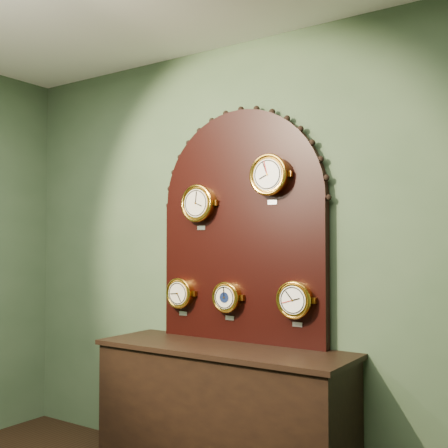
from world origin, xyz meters
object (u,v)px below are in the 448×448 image
Objects in this scene: hygrometer at (180,293)px; barometer at (227,297)px; arabic_clock at (270,175)px; tide_clock at (295,300)px; roman_clock at (198,203)px; display_board at (241,218)px; shop_counter at (222,417)px.

barometer is (0.38, 0.00, -0.01)m from hygrometer.
tide_clock is (0.17, 0.00, -0.76)m from arabic_clock.
display_board is at bearing 12.86° from roman_clock.
display_board is 6.09× the size of barometer.
hygrometer is 0.38m from barometer.
arabic_clock is 0.78m from tide_clock.
barometer is (-0.07, 0.15, 0.71)m from shop_counter.
display_board is at bearing 90.00° from shop_counter.
tide_clock is at bearing 0.05° from roman_clock.
hygrometer is at bearing 179.57° from roman_clock.
arabic_clock is at bearing -15.08° from display_board.
barometer is (-0.07, -0.07, -0.51)m from display_board.
arabic_clock reaches higher than shop_counter.
arabic_clock is 1.11× the size of tide_clock.
barometer is (-0.32, 0.00, -0.77)m from arabic_clock.
roman_clock is at bearing 179.98° from arabic_clock.
display_board is (0.00, 0.22, 1.23)m from shop_counter.
shop_counter is 5.27× the size of roman_clock.
roman_clock is (-0.29, 0.15, 1.33)m from shop_counter.
shop_counter is 0.86m from hygrometer.
roman_clock is at bearing -0.43° from hygrometer.
barometer is at bearing 179.76° from arabic_clock.
shop_counter is at bearing -159.86° from tide_clock.
shop_counter is 0.85m from tide_clock.
display_board is 4.93× the size of arabic_clock.
hygrometer is 0.93× the size of tide_clock.
roman_clock is at bearing -179.70° from barometer.
arabic_clock reaches higher than barometer.
shop_counter is at bearing -18.99° from hygrometer.
hygrometer is at bearing -179.99° from barometer.
shop_counter is 6.37× the size of barometer.
display_board is 0.68m from hygrometer.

